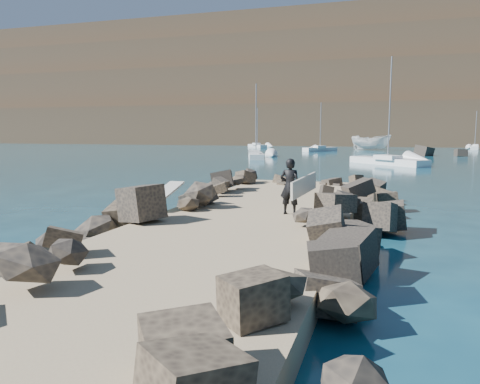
{
  "coord_description": "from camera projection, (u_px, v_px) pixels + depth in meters",
  "views": [
    {
      "loc": [
        4.04,
        -13.84,
        3.24
      ],
      "look_at": [
        0.0,
        -1.0,
        1.5
      ],
      "focal_mm": 35.0,
      "sensor_mm": 36.0,
      "label": 1
    }
  ],
  "objects": [
    {
      "name": "sailboat_d",
      "position": [
        475.0,
        148.0,
        85.07
      ],
      "size": [
        2.24,
        5.9,
        7.09
      ],
      "color": "white",
      "rests_on": "ground"
    },
    {
      "name": "sailboat_e",
      "position": [
        257.0,
        146.0,
        95.05
      ],
      "size": [
        5.28,
        6.24,
        8.15
      ],
      "color": "white",
      "rests_on": "ground"
    },
    {
      "name": "ground",
      "position": [
        250.0,
        235.0,
        14.71
      ],
      "size": [
        800.0,
        800.0,
        0.0
      ],
      "primitive_type": "plane",
      "color": "#0F384C",
      "rests_on": "ground"
    },
    {
      "name": "jetty",
      "position": [
        229.0,
        240.0,
        12.78
      ],
      "size": [
        6.0,
        26.0,
        0.6
      ],
      "primitive_type": "cube",
      "color": "#8C7759",
      "rests_on": "ground"
    },
    {
      "name": "sailboat_c",
      "position": [
        388.0,
        161.0,
        46.2
      ],
      "size": [
        7.71,
        7.73,
        10.59
      ],
      "color": "white",
      "rests_on": "ground"
    },
    {
      "name": "riprap_right",
      "position": [
        339.0,
        236.0,
        12.36
      ],
      "size": [
        2.6,
        22.0,
        1.0
      ],
      "primitive_type": "cube",
      "color": "black",
      "rests_on": "ground"
    },
    {
      "name": "surfboard_resting",
      "position": [
        165.0,
        195.0,
        16.24
      ],
      "size": [
        0.64,
        2.25,
        0.07
      ],
      "primitive_type": "cube",
      "rotation": [
        0.0,
        0.0,
        0.04
      ],
      "color": "silver",
      "rests_on": "riprap_left"
    },
    {
      "name": "sailboat_b",
      "position": [
        320.0,
        149.0,
        77.3
      ],
      "size": [
        5.19,
        6.25,
        8.12
      ],
      "color": "white",
      "rests_on": "ground"
    },
    {
      "name": "riprap_left",
      "position": [
        143.0,
        223.0,
        14.09
      ],
      "size": [
        2.6,
        22.0,
        1.0
      ],
      "primitive_type": "cube",
      "color": "black",
      "rests_on": "ground"
    },
    {
      "name": "sailboat_a",
      "position": [
        256.0,
        156.0,
        56.75
      ],
      "size": [
        3.86,
        7.73,
        9.08
      ],
      "color": "white",
      "rests_on": "ground"
    },
    {
      "name": "surfer_with_board",
      "position": [
        292.0,
        186.0,
        14.91
      ],
      "size": [
        1.01,
        2.21,
        1.8
      ],
      "color": "black",
      "rests_on": "jetty"
    },
    {
      "name": "headland",
      "position": [
        408.0,
        94.0,
        161.05
      ],
      "size": [
        360.0,
        140.0,
        32.0
      ],
      "primitive_type": "cube",
      "color": "#2D4919",
      "rests_on": "ground"
    },
    {
      "name": "boat_imported",
      "position": [
        371.0,
        142.0,
        82.99
      ],
      "size": [
        7.42,
        4.12,
        2.71
      ],
      "primitive_type": "imported",
      "rotation": [
        0.0,
        0.0,
        1.35
      ],
      "color": "silver",
      "rests_on": "ground"
    },
    {
      "name": "headland_buildings",
      "position": [
        434.0,
        35.0,
        149.33
      ],
      "size": [
        137.5,
        30.5,
        5.0
      ],
      "color": "white",
      "rests_on": "headland"
    }
  ]
}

